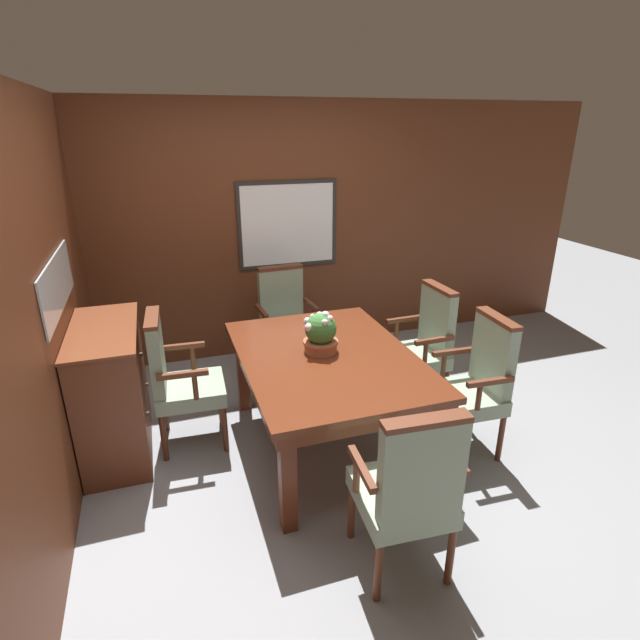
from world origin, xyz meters
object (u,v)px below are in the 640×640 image
object	(u,v)px
chair_head_far	(285,319)
chair_left_far	(178,376)
chair_right_near	(475,381)
sideboard_cabinet	(113,390)
potted_plant	(321,333)
chair_right_far	(422,343)
dining_table	(327,367)
chair_head_near	(409,487)

from	to	relation	value
chair_head_far	chair_left_far	bearing A→B (deg)	-144.22
chair_right_near	sideboard_cabinet	world-z (taller)	chair_right_near
chair_left_far	sideboard_cabinet	xyz separation A→B (m)	(-0.45, 0.07, -0.07)
chair_left_far	sideboard_cabinet	bearing A→B (deg)	83.69
chair_head_far	chair_right_near	world-z (taller)	same
potted_plant	sideboard_cabinet	bearing A→B (deg)	164.66
chair_right_far	sideboard_cabinet	size ratio (longest dim) A/B	1.04
dining_table	chair_right_near	world-z (taller)	chair_right_near
dining_table	potted_plant	xyz separation A→B (m)	(-0.03, 0.06, 0.23)
potted_plant	dining_table	bearing A→B (deg)	-67.72
dining_table	chair_head_near	xyz separation A→B (m)	(0.02, -1.19, -0.10)
chair_left_far	chair_head_far	size ratio (longest dim) A/B	1.00
chair_right_far	dining_table	bearing A→B (deg)	-71.77
chair_head_far	sideboard_cabinet	bearing A→B (deg)	-156.21
chair_left_far	chair_head_far	distance (m)	1.32
dining_table	chair_left_far	world-z (taller)	chair_left_far
chair_head_near	sideboard_cabinet	world-z (taller)	chair_head_near
chair_left_far	chair_right_near	bearing A→B (deg)	-107.27
chair_right_far	sideboard_cabinet	xyz separation A→B (m)	(-2.39, 0.11, -0.07)
chair_head_near	potted_plant	world-z (taller)	potted_plant
chair_right_near	potted_plant	distance (m)	1.13
chair_left_far	sideboard_cabinet	world-z (taller)	chair_left_far
chair_head_far	dining_table	bearing A→B (deg)	-94.73
chair_left_far	chair_right_far	bearing A→B (deg)	-87.78
chair_right_far	chair_head_near	distance (m)	1.79
chair_right_far	potted_plant	size ratio (longest dim) A/B	3.41
chair_right_far	potted_plant	xyz separation A→B (m)	(-0.98, -0.28, 0.33)
potted_plant	chair_right_near	bearing A→B (deg)	-22.80
chair_head_far	potted_plant	size ratio (longest dim) A/B	3.41
chair_right_near	potted_plant	bearing A→B (deg)	-109.80
chair_left_far	chair_head_far	xyz separation A→B (m)	(1.01, 0.84, 0.00)
dining_table	chair_head_near	distance (m)	1.19
chair_right_near	chair_head_near	bearing A→B (deg)	-45.91
potted_plant	chair_head_near	bearing A→B (deg)	-88.01
dining_table	chair_right_far	world-z (taller)	chair_right_far
chair_right_far	chair_head_near	xyz separation A→B (m)	(-0.93, -1.53, 0.00)
dining_table	potted_plant	world-z (taller)	potted_plant
chair_right_far	chair_head_far	size ratio (longest dim) A/B	1.00
dining_table	chair_right_near	size ratio (longest dim) A/B	1.59
chair_right_far	chair_left_far	world-z (taller)	same
chair_left_far	chair_right_near	world-z (taller)	same
dining_table	sideboard_cabinet	distance (m)	1.52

